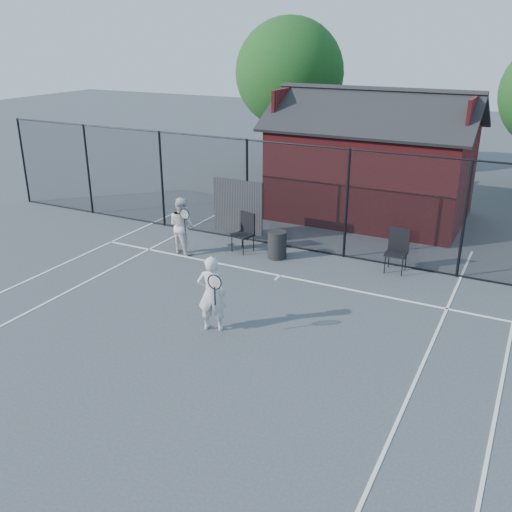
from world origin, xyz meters
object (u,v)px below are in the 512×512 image
at_px(chair_right, 396,252).
at_px(clubhouse, 372,169).
at_px(player_back, 182,225).
at_px(waste_bin, 277,245).
at_px(chair_left, 243,233).
at_px(player_front, 212,294).

bearing_deg(chair_right, clubhouse, 112.82).
distance_m(player_back, waste_bin, 2.69).
xyz_separation_m(chair_left, chair_right, (4.19, 0.50, 0.01)).
relative_size(player_front, chair_left, 1.51).
bearing_deg(player_back, waste_bin, 18.32).
distance_m(player_front, player_back, 4.60).
distance_m(player_front, chair_right, 5.44).
relative_size(player_front, chair_right, 1.48).
xyz_separation_m(player_front, player_back, (-3.05, 3.44, -0.02)).
bearing_deg(player_back, chair_left, 29.88).
xyz_separation_m(player_back, chair_left, (1.45, 0.83, -0.26)).
relative_size(chair_right, waste_bin, 1.46).
bearing_deg(clubhouse, waste_bin, -102.71).
xyz_separation_m(player_front, waste_bin, (-0.53, 4.27, -0.44)).
distance_m(chair_left, chair_right, 4.22).
height_order(player_front, chair_left, player_front).
bearing_deg(clubhouse, player_front, -93.58).
bearing_deg(chair_left, player_back, -136.06).
bearing_deg(chair_left, waste_bin, 14.06).
xyz_separation_m(player_front, chair_right, (2.59, 4.77, -0.27)).
height_order(player_front, player_back, player_front).
relative_size(chair_left, waste_bin, 1.42).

